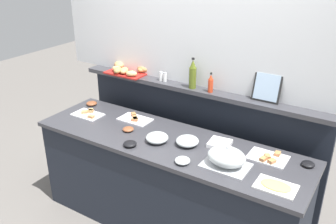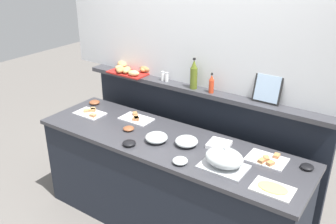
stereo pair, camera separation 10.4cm
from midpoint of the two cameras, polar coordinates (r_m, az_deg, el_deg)
name	(u,v)px [view 1 (the left image)]	position (r m, az deg, el deg)	size (l,w,h in m)	color
ground_plane	(198,191)	(4.00, 3.90, -12.01)	(12.00, 12.00, 0.00)	slate
buffet_counter	(168,184)	(3.32, -0.96, -11.05)	(2.38, 0.70, 0.88)	black
back_ledge_unit	(197,141)	(3.60, 3.60, -4.44)	(2.40, 0.22, 1.21)	black
upper_wall_panel	(203,6)	(3.21, 4.43, 16.00)	(3.00, 0.08, 1.39)	silver
sandwich_platter_side	(268,158)	(2.91, 14.20, -6.81)	(0.29, 0.21, 0.04)	silver
sandwich_platter_rear	(88,114)	(3.62, -12.99, -0.30)	(0.28, 0.19, 0.04)	white
sandwich_platter_front	(135,119)	(3.45, -5.97, -1.06)	(0.30, 0.19, 0.04)	silver
cold_cuts_platter	(276,186)	(2.61, 15.16, -10.95)	(0.27, 0.18, 0.02)	white
serving_cloche	(226,158)	(2.73, 7.90, -6.96)	(0.34, 0.24, 0.17)	#B7BABF
glass_bowl_large	(187,141)	(3.00, 2.01, -4.54)	(0.19, 0.19, 0.07)	silver
glass_bowl_medium	(157,138)	(3.05, -2.67, -4.03)	(0.19, 0.19, 0.07)	silver
glass_bowl_small	(183,161)	(2.77, 1.16, -7.52)	(0.12, 0.12, 0.05)	silver
condiment_bowl_cream	(308,164)	(2.90, 19.78, -7.55)	(0.10, 0.10, 0.03)	black
condiment_bowl_teal	(130,144)	(3.01, -6.86, -4.89)	(0.11, 0.11, 0.04)	black
condiment_bowl_red	(92,103)	(3.83, -12.43, 1.30)	(0.11, 0.11, 0.04)	brown
condiment_bowl_dark	(128,129)	(3.25, -7.06, -2.64)	(0.10, 0.10, 0.03)	brown
napkin_stack	(220,143)	(3.02, 6.99, -4.84)	(0.17, 0.17, 0.03)	white
olive_oil_bottle	(193,75)	(3.25, 2.90, 5.75)	(0.06, 0.06, 0.28)	#56661E
hot_sauce_bottle	(211,84)	(3.18, 5.64, 4.35)	(0.04, 0.04, 0.18)	red
salt_shaker	(161,76)	(3.46, -1.96, 5.53)	(0.03, 0.03, 0.09)	white
pepper_shaker	(165,77)	(3.44, -1.35, 5.40)	(0.03, 0.03, 0.09)	white
bread_basket	(128,70)	(3.70, -7.03, 6.45)	(0.45, 0.29, 0.08)	#B2231E
framed_picture	(267,87)	(3.06, 14.03, 3.72)	(0.23, 0.07, 0.24)	black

